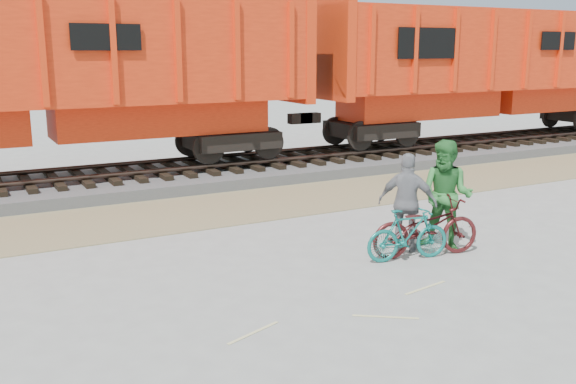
% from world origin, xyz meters
% --- Properties ---
extents(ground, '(120.00, 120.00, 0.00)m').
position_xyz_m(ground, '(0.00, 0.00, 0.00)').
color(ground, '#9E9E99').
rests_on(ground, ground).
extents(gravel_strip, '(120.00, 3.00, 0.02)m').
position_xyz_m(gravel_strip, '(0.00, 5.50, 0.01)').
color(gravel_strip, '#8F7C59').
rests_on(gravel_strip, ground).
extents(ballast_bed, '(120.00, 4.00, 0.30)m').
position_xyz_m(ballast_bed, '(0.00, 9.00, 0.15)').
color(ballast_bed, slate).
rests_on(ballast_bed, ground).
extents(track, '(120.00, 2.60, 0.24)m').
position_xyz_m(track, '(0.00, 9.00, 0.47)').
color(track, black).
rests_on(track, ballast_bed).
extents(hopper_car_center, '(14.00, 3.13, 4.65)m').
position_xyz_m(hopper_car_center, '(-2.20, 9.00, 3.01)').
color(hopper_car_center, black).
rests_on(hopper_car_center, track).
extents(hopper_car_right, '(14.00, 3.13, 4.65)m').
position_xyz_m(hopper_car_right, '(12.80, 9.00, 3.01)').
color(hopper_car_right, black).
rests_on(hopper_car_right, track).
extents(bicycle_teal, '(1.58, 0.70, 0.92)m').
position_xyz_m(bicycle_teal, '(2.59, 0.59, 0.46)').
color(bicycle_teal, '#117169').
rests_on(bicycle_teal, ground).
extents(bicycle_maroon, '(2.10, 1.10, 1.05)m').
position_xyz_m(bicycle_maroon, '(3.01, 0.63, 0.53)').
color(bicycle_maroon, '#4C1718').
rests_on(bicycle_maroon, ground).
extents(person_man, '(1.15, 1.22, 2.00)m').
position_xyz_m(person_man, '(3.59, 0.79, 1.00)').
color(person_man, '#2F7A36').
rests_on(person_man, ground).
extents(person_woman, '(1.03, 1.07, 1.79)m').
position_xyz_m(person_woman, '(2.91, 1.03, 0.89)').
color(person_woman, gray).
rests_on(person_woman, ground).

